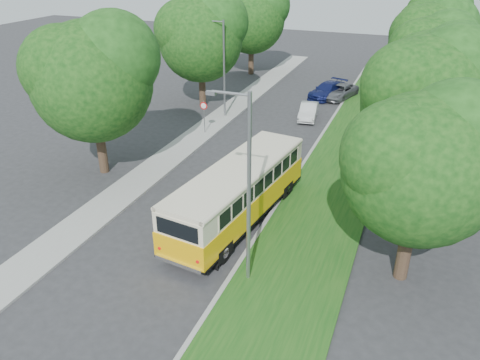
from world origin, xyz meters
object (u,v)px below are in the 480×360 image
at_px(vintage_bus, 238,194).
at_px(car_grey, 339,92).
at_px(car_silver, 263,156).
at_px(car_white, 308,111).
at_px(lamppost_near, 247,186).
at_px(lamppost_far, 223,66).
at_px(car_blue, 327,90).

distance_m(vintage_bus, car_grey, 22.86).
height_order(car_silver, car_white, car_silver).
bearing_deg(car_white, car_silver, -99.76).
distance_m(car_silver, car_white, 9.88).
height_order(lamppost_near, car_grey, lamppost_near).
xyz_separation_m(lamppost_far, car_white, (6.44, 2.08, -3.51)).
distance_m(lamppost_near, car_grey, 27.27).
xyz_separation_m(car_blue, car_grey, (1.07, 0.15, -0.06)).
bearing_deg(lamppost_near, car_white, 96.83).
relative_size(car_silver, car_grey, 0.96).
height_order(lamppost_far, car_blue, lamppost_far).
relative_size(car_blue, car_grey, 1.04).
bearing_deg(car_grey, car_blue, -156.39).
bearing_deg(vintage_bus, car_white, 99.41).
xyz_separation_m(car_silver, car_blue, (0.63, 16.13, -0.06)).
distance_m(lamppost_far, car_white, 7.62).
bearing_deg(lamppost_near, car_blue, 94.84).
distance_m(lamppost_near, car_silver, 11.67).
xyz_separation_m(vintage_bus, car_grey, (0.78, 22.82, -0.89)).
relative_size(lamppost_far, car_grey, 1.68).
bearing_deg(car_blue, car_grey, 25.81).
relative_size(lamppost_far, car_silver, 1.74).
bearing_deg(car_silver, lamppost_near, -62.50).
bearing_deg(car_blue, car_white, -74.00).
bearing_deg(vintage_bus, car_grey, 95.77).
height_order(vintage_bus, car_white, vintage_bus).
bearing_deg(car_white, lamppost_far, -169.33).
height_order(lamppost_near, car_white, lamppost_near).
bearing_deg(car_blue, lamppost_far, -110.74).
height_order(vintage_bus, car_silver, vintage_bus).
bearing_deg(car_grey, car_silver, -80.36).
distance_m(lamppost_far, car_blue, 11.19).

